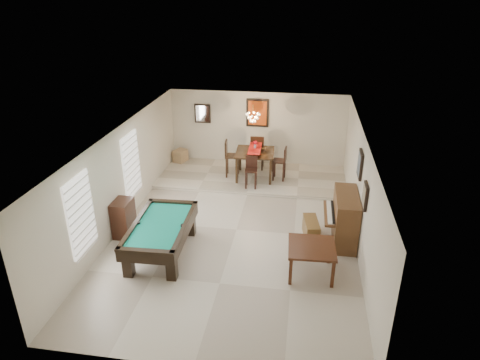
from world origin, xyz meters
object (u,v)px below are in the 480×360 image
(apothecary_chest, at_px, (124,218))
(chandelier, at_px, (253,114))
(dining_chair_east, at_px, (279,163))
(dining_chair_south, at_px, (251,173))
(dining_table, at_px, (255,163))
(square_table, at_px, (311,260))
(dining_chair_north, at_px, (257,152))
(upright_piano, at_px, (339,218))
(corner_bench, at_px, (180,156))
(piano_bench, at_px, (311,229))
(dining_chair_west, at_px, (232,159))
(pool_table, at_px, (162,239))
(flower_vase, at_px, (255,144))

(apothecary_chest, relative_size, chandelier, 1.59)
(dining_chair_east, bearing_deg, dining_chair_south, -43.45)
(dining_chair_east, bearing_deg, chandelier, -91.14)
(dining_chair_south, bearing_deg, dining_table, 85.40)
(square_table, xyz_separation_m, dining_chair_north, (-1.82, 5.49, 0.37))
(upright_piano, bearing_deg, corner_bench, 141.30)
(dining_table, distance_m, dining_chair_east, 0.79)
(piano_bench, xyz_separation_m, corner_bench, (-4.59, 4.20, 0.09))
(square_table, relative_size, dining_chair_north, 0.84)
(piano_bench, relative_size, dining_chair_north, 0.71)
(corner_bench, bearing_deg, square_table, -51.22)
(dining_chair_west, bearing_deg, dining_chair_east, -96.31)
(pool_table, relative_size, dining_chair_north, 1.95)
(pool_table, height_order, dining_chair_south, dining_chair_south)
(dining_chair_east, bearing_deg, piano_bench, 22.06)
(pool_table, distance_m, dining_chair_east, 5.08)
(pool_table, height_order, upright_piano, upright_piano)
(upright_piano, height_order, chandelier, chandelier)
(piano_bench, height_order, chandelier, chandelier)
(pool_table, bearing_deg, flower_vase, 67.83)
(flower_vase, relative_size, dining_chair_north, 0.20)
(dining_table, xyz_separation_m, chandelier, (-0.09, 0.05, 1.58))
(upright_piano, distance_m, dining_chair_north, 4.70)
(upright_piano, distance_m, dining_chair_west, 4.56)
(square_table, xyz_separation_m, corner_bench, (-4.58, 5.71, -0.02))
(pool_table, xyz_separation_m, chandelier, (1.56, 4.53, 1.81))
(apothecary_chest, bearing_deg, upright_piano, 6.32)
(dining_chair_south, bearing_deg, corner_bench, 144.43)
(corner_bench, xyz_separation_m, chandelier, (2.68, -0.93, 1.87))
(upright_piano, distance_m, flower_vase, 4.12)
(piano_bench, xyz_separation_m, chandelier, (-1.91, 3.27, 1.97))
(apothecary_chest, distance_m, chandelier, 5.06)
(corner_bench, bearing_deg, dining_chair_east, -15.80)
(flower_vase, height_order, dining_chair_north, flower_vase)
(dining_chair_south, relative_size, dining_chair_north, 0.82)
(piano_bench, height_order, flower_vase, flower_vase)
(flower_vase, bearing_deg, corner_bench, 160.63)
(flower_vase, bearing_deg, dining_chair_north, 90.27)
(piano_bench, distance_m, chandelier, 4.27)
(upright_piano, relative_size, dining_chair_west, 1.24)
(piano_bench, bearing_deg, flower_vase, 119.49)
(dining_table, distance_m, dining_chair_south, 0.77)
(dining_table, distance_m, corner_bench, 2.95)
(pool_table, bearing_deg, piano_bench, 17.99)
(chandelier, bearing_deg, dining_chair_east, -5.22)
(square_table, relative_size, dining_table, 0.83)
(dining_chair_south, bearing_deg, pool_table, -116.85)
(square_table, bearing_deg, pool_table, 175.90)
(square_table, height_order, dining_table, dining_table)
(flower_vase, height_order, dining_chair_east, flower_vase)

